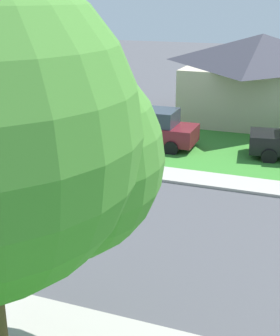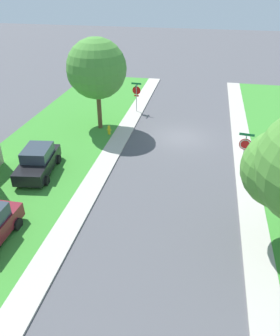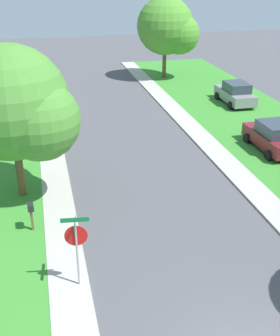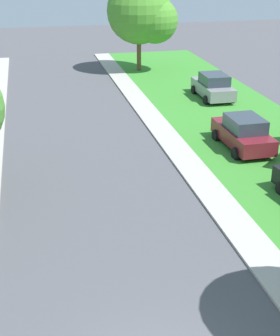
% 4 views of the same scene
% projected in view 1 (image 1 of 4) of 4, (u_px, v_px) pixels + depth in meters
% --- Properties ---
extents(sidewalk_east, '(1.40, 56.00, 0.10)m').
position_uv_depth(sidewalk_east, '(167.00, 174.00, 18.46)').
color(sidewalk_east, '#ADA89E').
rests_on(sidewalk_east, ground).
extents(lawn_east, '(8.00, 56.00, 0.08)m').
position_uv_depth(lawn_east, '(197.00, 142.00, 22.60)').
color(lawn_east, '#38842D').
rests_on(lawn_east, ground).
extents(sidewalk_west, '(1.40, 56.00, 0.10)m').
position_uv_depth(sidewalk_west, '(32.00, 319.00, 10.18)').
color(sidewalk_west, '#ADA89E').
rests_on(sidewalk_west, ground).
extents(car_grey_near_corner, '(2.10, 4.33, 1.76)m').
position_uv_depth(car_grey_near_corner, '(5.00, 105.00, 26.30)').
color(car_grey_near_corner, gray).
rests_on(car_grey_near_corner, ground).
extents(car_maroon_across_road, '(2.07, 4.31, 1.76)m').
position_uv_depth(car_maroon_across_road, '(150.00, 128.00, 21.71)').
color(car_maroon_across_road, maroon).
rests_on(car_maroon_across_road, ground).
extents(house_right_setback, '(9.03, 7.84, 4.60)m').
position_uv_depth(house_right_setback, '(260.00, 75.00, 26.76)').
color(house_right_setback, beige).
rests_on(house_right_setback, ground).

